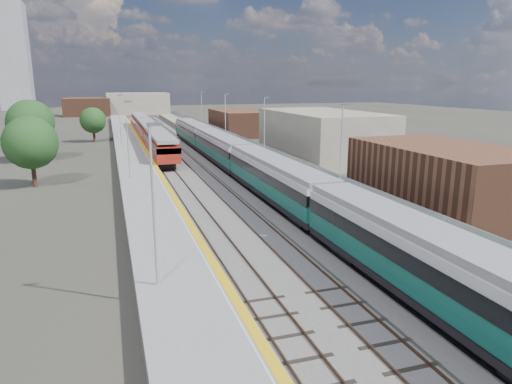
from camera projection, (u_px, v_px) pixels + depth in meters
name	position (u px, v px, depth m)	size (l,w,h in m)	color
ground	(201.00, 158.00, 63.31)	(320.00, 320.00, 0.00)	#47443A
ballast_bed	(182.00, 156.00, 64.95)	(10.50, 155.00, 0.06)	#565451
tracks	(184.00, 154.00, 66.66)	(8.96, 160.00, 0.17)	#4C3323
platform_right	(233.00, 150.00, 67.06)	(4.70, 155.00, 8.52)	slate
platform_left	(132.00, 155.00, 62.81)	(4.30, 155.00, 8.52)	slate
buildings	(84.00, 81.00, 137.49)	(72.00, 185.50, 40.00)	brown
green_train	(243.00, 160.00, 48.31)	(2.89, 80.54, 3.19)	black
red_train	(148.00, 131.00, 78.88)	(2.84, 57.64, 3.59)	black
tree_a	(30.00, 143.00, 44.75)	(5.21, 5.21, 7.06)	#382619
tree_b	(31.00, 123.00, 59.37)	(5.99, 5.99, 8.11)	#382619
tree_c	(93.00, 120.00, 79.80)	(4.47, 4.47, 6.06)	#382619
tree_d	(279.00, 118.00, 89.25)	(4.09, 4.09, 5.54)	#382619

